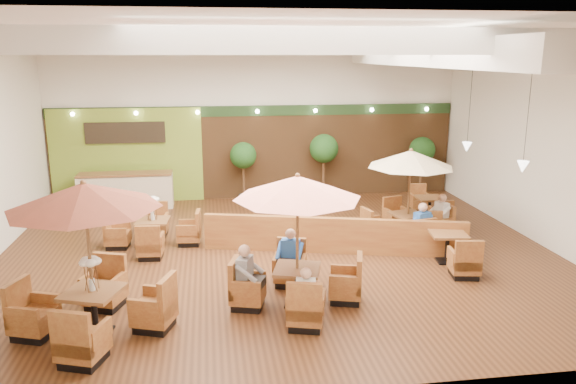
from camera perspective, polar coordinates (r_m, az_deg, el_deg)
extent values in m
plane|color=#381E0F|center=(14.30, -0.91, -6.36)|extent=(14.00, 14.00, 0.00)
cube|color=silver|center=(19.51, -3.20, 7.38)|extent=(14.00, 0.04, 5.50)
cube|color=silver|center=(7.82, 4.62, -2.48)|extent=(14.00, 0.04, 5.50)
cube|color=silver|center=(16.05, 24.78, 4.73)|extent=(0.04, 12.00, 5.50)
cube|color=white|center=(13.43, -1.00, 16.23)|extent=(14.00, 12.00, 0.04)
cube|color=brown|center=(19.61, -3.14, 4.03)|extent=(13.90, 0.10, 3.20)
cube|color=#1E3819|center=(19.41, -3.19, 8.24)|extent=(13.90, 0.12, 0.35)
cube|color=olive|center=(19.67, -16.02, 3.53)|extent=(5.00, 0.08, 3.20)
cube|color=black|center=(19.47, -16.21, 5.81)|extent=(2.60, 0.08, 0.70)
cube|color=white|center=(14.29, 13.48, 13.52)|extent=(0.60, 11.00, 0.60)
cube|color=white|center=(9.47, 2.16, 15.10)|extent=(13.60, 0.12, 0.45)
cube|color=white|center=(12.13, -0.20, 14.84)|extent=(13.60, 0.12, 0.45)
cube|color=white|center=(14.71, -1.65, 14.66)|extent=(13.60, 0.12, 0.45)
cube|color=white|center=(17.40, -2.71, 14.53)|extent=(13.60, 0.12, 0.45)
cylinder|color=black|center=(14.45, 23.33, 8.61)|extent=(0.01, 0.01, 3.20)
cone|color=white|center=(14.65, 22.73, 2.38)|extent=(0.28, 0.28, 0.28)
cylinder|color=black|center=(17.08, 18.10, 9.69)|extent=(0.01, 0.01, 3.20)
cone|color=white|center=(17.25, 17.70, 4.39)|extent=(0.28, 0.28, 0.28)
sphere|color=#FFEAC6|center=(19.59, -21.05, 7.40)|extent=(0.14, 0.14, 0.14)
sphere|color=#FFEAC6|center=(19.25, -15.19, 7.74)|extent=(0.14, 0.14, 0.14)
sphere|color=#FFEAC6|center=(19.11, -9.17, 8.00)|extent=(0.14, 0.14, 0.14)
sphere|color=#FFEAC6|center=(19.18, -3.13, 8.18)|extent=(0.14, 0.14, 0.14)
sphere|color=#FFEAC6|center=(19.46, 2.80, 8.26)|extent=(0.14, 0.14, 0.14)
sphere|color=#FFEAC6|center=(19.94, 8.52, 8.26)|extent=(0.14, 0.14, 0.14)
sphere|color=#FFEAC6|center=(20.60, 13.91, 8.19)|extent=(0.14, 0.14, 0.14)
cube|color=beige|center=(19.12, -16.11, 0.02)|extent=(3.00, 0.70, 1.10)
cube|color=brown|center=(18.99, -16.23, 1.78)|extent=(3.00, 0.75, 0.06)
cube|color=brown|center=(14.33, 4.63, -4.42)|extent=(6.49, 1.87, 0.92)
cube|color=brown|center=(10.79, -19.22, -9.57)|extent=(1.20, 1.20, 0.07)
cylinder|color=black|center=(10.94, -19.06, -11.43)|extent=(0.11, 0.11, 0.73)
cube|color=black|center=(11.11, -18.90, -13.24)|extent=(0.63, 0.63, 0.04)
cube|color=brown|center=(10.06, -20.13, -14.35)|extent=(0.87, 0.87, 0.35)
cube|color=brown|center=(9.66, -20.05, -13.37)|extent=(0.68, 0.33, 0.77)
cube|color=brown|center=(10.12, -21.83, -12.92)|extent=(0.29, 0.60, 0.31)
cube|color=brown|center=(9.81, -18.60, -13.53)|extent=(0.29, 0.60, 0.31)
cube|color=black|center=(10.18, -20.01, -15.61)|extent=(0.77, 0.77, 0.15)
cube|color=brown|center=(11.92, -18.12, -9.64)|extent=(0.87, 0.87, 0.35)
cube|color=brown|center=(12.06, -18.47, -7.69)|extent=(0.68, 0.33, 0.77)
cube|color=brown|center=(11.68, -16.81, -8.85)|extent=(0.29, 0.60, 0.31)
cube|color=brown|center=(11.99, -19.54, -8.48)|extent=(0.29, 0.60, 0.31)
cube|color=black|center=(12.02, -18.02, -10.76)|extent=(0.77, 0.77, 0.15)
cube|color=brown|center=(11.23, -24.40, -11.72)|extent=(0.87, 0.87, 0.35)
cube|color=brown|center=(11.11, -23.07, -9.99)|extent=(0.33, 0.68, 0.77)
cube|color=brown|center=(11.37, -23.57, -10.08)|extent=(0.60, 0.29, 0.31)
cube|color=brown|center=(10.91, -25.49, -11.32)|extent=(0.60, 0.29, 0.31)
cube|color=black|center=(11.33, -24.26, -12.88)|extent=(0.77, 0.77, 0.15)
cube|color=brown|center=(10.82, -13.46, -11.78)|extent=(0.87, 0.87, 0.35)
cube|color=brown|center=(10.63, -15.08, -10.40)|extent=(0.33, 0.68, 0.77)
cube|color=brown|center=(10.47, -14.27, -11.40)|extent=(0.60, 0.29, 0.31)
cube|color=brown|center=(10.99, -12.83, -10.06)|extent=(0.60, 0.29, 0.31)
cube|color=black|center=(10.93, -13.38, -12.98)|extent=(0.77, 0.77, 0.15)
cylinder|color=brown|center=(10.58, -19.48, -6.66)|extent=(0.06, 0.06, 2.76)
cone|color=#602A1C|center=(10.24, -20.01, -0.35)|extent=(2.65, 2.65, 0.45)
sphere|color=brown|center=(10.19, -20.12, 0.91)|extent=(0.10, 0.10, 0.10)
cylinder|color=silver|center=(10.74, -19.28, -8.87)|extent=(0.10, 0.10, 0.22)
cube|color=brown|center=(11.32, 0.94, -7.85)|extent=(1.10, 1.10, 0.06)
cylinder|color=black|center=(11.46, 0.93, -9.56)|extent=(0.11, 0.11, 0.69)
cube|color=black|center=(11.61, 0.93, -11.22)|extent=(0.58, 0.58, 0.04)
cube|color=brown|center=(10.60, 1.81, -12.04)|extent=(0.80, 0.80, 0.34)
cube|color=brown|center=(10.24, 2.49, -11.06)|extent=(0.66, 0.28, 0.74)
cube|color=brown|center=(10.54, 0.14, -10.93)|extent=(0.24, 0.58, 0.29)
cube|color=brown|center=(10.49, 3.50, -11.09)|extent=(0.24, 0.58, 0.29)
cube|color=black|center=(10.71, 1.80, -13.21)|extent=(0.71, 0.71, 0.15)
cube|color=brown|center=(12.40, 0.20, -8.06)|extent=(0.80, 0.80, 0.34)
cube|color=brown|center=(12.52, -0.31, -6.29)|extent=(0.66, 0.28, 0.74)
cube|color=brown|center=(12.29, 1.62, -7.21)|extent=(0.24, 0.58, 0.29)
cube|color=brown|center=(12.36, -1.21, -7.08)|extent=(0.24, 0.58, 0.29)
cube|color=black|center=(12.49, 0.20, -9.09)|extent=(0.71, 0.71, 0.15)
cube|color=brown|center=(11.39, -4.11, -10.16)|extent=(0.80, 0.80, 0.34)
cube|color=brown|center=(11.35, -2.83, -8.49)|extent=(0.28, 0.66, 0.74)
cube|color=brown|center=(11.58, -3.83, -8.60)|extent=(0.58, 0.24, 0.29)
cube|color=brown|center=(11.03, -4.45, -9.80)|extent=(0.58, 0.24, 0.29)
cube|color=black|center=(11.49, -4.09, -11.26)|extent=(0.71, 0.71, 0.15)
cube|color=brown|center=(11.68, 5.84, -9.56)|extent=(0.80, 0.80, 0.34)
cube|color=brown|center=(11.43, 4.68, -8.35)|extent=(0.28, 0.66, 0.74)
cube|color=brown|center=(11.32, 5.82, -9.20)|extent=(0.58, 0.24, 0.29)
cube|color=brown|center=(11.88, 5.91, -8.05)|extent=(0.58, 0.24, 0.29)
cube|color=black|center=(11.78, 5.81, -10.64)|extent=(0.71, 0.71, 0.15)
cylinder|color=brown|center=(11.13, 0.95, -5.19)|extent=(0.06, 0.06, 2.63)
cone|color=#EA8271|center=(10.81, 0.98, 0.50)|extent=(2.52, 2.52, 0.45)
sphere|color=brown|center=(10.76, 0.98, 1.69)|extent=(0.10, 0.10, 0.10)
cube|color=brown|center=(15.58, 12.08, -2.27)|extent=(0.99, 0.99, 0.06)
cylinder|color=black|center=(15.68, 12.01, -3.46)|extent=(0.10, 0.10, 0.64)
cube|color=black|center=(15.78, 11.95, -4.64)|extent=(0.52, 0.52, 0.04)
cube|color=brown|center=(14.88, 13.21, -4.74)|extent=(0.72, 0.72, 0.31)
cube|color=brown|center=(14.55, 13.41, -3.97)|extent=(0.61, 0.23, 0.68)
cube|color=brown|center=(14.67, 12.34, -4.17)|extent=(0.19, 0.54, 0.27)
cube|color=brown|center=(14.97, 14.14, -3.90)|extent=(0.19, 0.54, 0.27)
cube|color=black|center=(14.95, 13.16, -5.55)|extent=(0.64, 0.64, 0.14)
cube|color=brown|center=(16.52, 10.92, -2.75)|extent=(0.72, 0.72, 0.31)
cube|color=brown|center=(16.69, 10.87, -1.55)|extent=(0.61, 0.23, 0.68)
cube|color=brown|center=(16.62, 11.77, -2.00)|extent=(0.19, 0.54, 0.27)
cube|color=brown|center=(16.33, 10.11, -2.21)|extent=(0.19, 0.54, 0.27)
cube|color=black|center=(16.59, 10.88, -3.49)|extent=(0.64, 0.64, 0.14)
cube|color=brown|center=(15.41, 8.77, -3.88)|extent=(0.72, 0.72, 0.31)
cube|color=brown|center=(15.34, 9.75, -2.86)|extent=(0.23, 0.61, 0.68)
cube|color=brown|center=(15.58, 8.29, -2.91)|extent=(0.54, 0.19, 0.27)
cube|color=brown|center=(15.12, 9.33, -3.48)|extent=(0.54, 0.19, 0.27)
cube|color=black|center=(15.48, 8.74, -4.67)|extent=(0.64, 0.64, 0.14)
cube|color=brown|center=(16.03, 15.10, -3.51)|extent=(0.72, 0.72, 0.31)
cube|color=brown|center=(15.90, 14.27, -2.50)|extent=(0.23, 0.61, 0.68)
cube|color=brown|center=(15.76, 15.74, -3.11)|extent=(0.54, 0.19, 0.27)
cube|color=brown|center=(16.19, 14.56, -2.58)|extent=(0.54, 0.19, 0.27)
cube|color=black|center=(16.10, 15.05, -4.27)|extent=(0.64, 0.64, 0.14)
cylinder|color=brown|center=(15.45, 12.17, -0.44)|extent=(0.06, 0.06, 2.42)
cone|color=#CCB88E|center=(15.23, 12.37, 3.33)|extent=(2.33, 2.33, 0.45)
sphere|color=brown|center=(15.19, 12.41, 4.18)|extent=(0.10, 0.10, 0.10)
cube|color=brown|center=(15.11, -13.57, -2.86)|extent=(0.89, 0.89, 0.06)
cylinder|color=black|center=(15.21, -13.49, -4.09)|extent=(0.10, 0.10, 0.64)
cube|color=black|center=(15.31, -13.42, -5.29)|extent=(0.47, 0.47, 0.04)
cube|color=brown|center=(14.36, -13.80, -5.46)|extent=(0.65, 0.65, 0.31)
cube|color=brown|center=(14.03, -13.87, -4.68)|extent=(0.61, 0.15, 0.68)
cube|color=brown|center=(14.35, -14.94, -4.73)|extent=(0.12, 0.54, 0.27)
cube|color=brown|center=(14.25, -12.73, -4.73)|extent=(0.12, 0.54, 0.27)
cube|color=black|center=(14.44, -13.74, -6.30)|extent=(0.57, 0.57, 0.14)
cube|color=brown|center=(16.10, -13.20, -3.32)|extent=(0.65, 0.65, 0.31)
cube|color=brown|center=(16.26, -13.26, -2.08)|extent=(0.61, 0.15, 0.68)
cube|color=brown|center=(16.00, -12.25, -2.65)|extent=(0.12, 0.54, 0.27)
cube|color=brown|center=(16.10, -14.22, -2.66)|extent=(0.12, 0.54, 0.27)
cube|color=black|center=(16.17, -13.16, -4.07)|extent=(0.57, 0.57, 0.14)
cube|color=brown|center=(15.35, -16.90, -4.41)|extent=(0.65, 0.65, 0.31)
cube|color=brown|center=(15.24, -16.04, -3.33)|extent=(0.15, 0.61, 0.68)
cube|color=brown|center=(15.55, -16.72, -3.41)|extent=(0.54, 0.12, 0.27)
cube|color=brown|center=(15.03, -17.19, -4.04)|extent=(0.54, 0.12, 0.27)
cube|color=black|center=(15.42, -16.85, -5.20)|extent=(0.57, 0.57, 0.14)
cube|color=brown|center=(15.17, -10.02, -4.23)|extent=(0.65, 0.65, 0.31)
cube|color=brown|center=(15.07, -11.02, -3.23)|extent=(0.15, 0.61, 0.68)
cube|color=brown|center=(14.84, -10.17, -3.85)|extent=(0.54, 0.12, 0.27)
cube|color=brown|center=(15.37, -9.93, -3.22)|extent=(0.54, 0.12, 0.27)
cube|color=black|center=(15.24, -9.98, -5.02)|extent=(0.57, 0.57, 0.14)
cylinder|color=silver|center=(15.07, -13.60, -2.36)|extent=(0.10, 0.10, 0.22)
cube|color=brown|center=(14.11, 15.95, -4.10)|extent=(0.97, 0.97, 0.06)
cylinder|color=black|center=(14.22, 15.86, -5.45)|extent=(0.10, 0.10, 0.66)
cube|color=black|center=(14.34, 15.77, -6.77)|extent=(0.51, 0.51, 0.04)
cube|color=brown|center=(13.43, 17.48, -7.03)|extent=(0.71, 0.71, 0.32)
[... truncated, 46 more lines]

